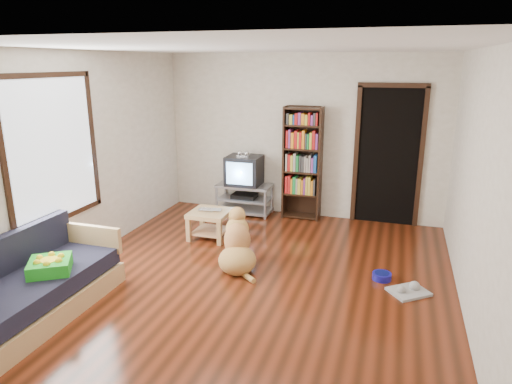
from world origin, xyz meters
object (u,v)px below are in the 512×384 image
(grey_rag, at_px, (409,292))
(dog, at_px, (237,246))
(sofa, at_px, (36,288))
(dog_bowl, at_px, (382,276))
(tv_stand, at_px, (244,198))
(green_cushion, at_px, (50,266))
(crt_tv, at_px, (245,170))
(coffee_table, at_px, (210,219))
(bookshelf, at_px, (303,157))
(laptop, at_px, (209,211))

(grey_rag, relative_size, dog, 0.49)
(sofa, bearing_deg, dog_bowl, 28.61)
(tv_stand, bearing_deg, green_cushion, -103.53)
(grey_rag, bearing_deg, tv_stand, 141.68)
(dog_bowl, relative_size, tv_stand, 0.24)
(dog_bowl, xyz_separation_m, tv_stand, (-2.33, 1.83, 0.23))
(crt_tv, xyz_separation_m, dog, (0.60, -2.03, -0.47))
(coffee_table, bearing_deg, sofa, -109.57)
(bookshelf, bearing_deg, crt_tv, -175.68)
(green_cushion, relative_size, laptop, 1.19)
(crt_tv, height_order, bookshelf, bookshelf)
(bookshelf, distance_m, dog, 2.25)
(grey_rag, distance_m, sofa, 3.93)
(grey_rag, distance_m, crt_tv, 3.44)
(dog_bowl, relative_size, coffee_table, 0.40)
(green_cushion, bearing_deg, dog_bowl, -4.99)
(green_cushion, relative_size, sofa, 0.22)
(bookshelf, xyz_separation_m, sofa, (-1.92, -3.72, -0.74))
(laptop, bearing_deg, coffee_table, 81.24)
(laptop, xyz_separation_m, coffee_table, (-0.00, 0.03, -0.13))
(laptop, height_order, sofa, sofa)
(tv_stand, bearing_deg, grey_rag, -38.32)
(grey_rag, bearing_deg, coffee_table, 162.19)
(grey_rag, distance_m, bookshelf, 2.92)
(green_cushion, height_order, crt_tv, crt_tv)
(crt_tv, bearing_deg, grey_rag, -38.61)
(grey_rag, bearing_deg, dog_bowl, 140.19)
(laptop, height_order, grey_rag, laptop)
(grey_rag, height_order, coffee_table, coffee_table)
(crt_tv, bearing_deg, dog, -73.56)
(grey_rag, height_order, crt_tv, crt_tv)
(tv_stand, xyz_separation_m, sofa, (-0.97, -3.63, -0.01))
(bookshelf, relative_size, coffee_table, 3.27)
(dog_bowl, bearing_deg, crt_tv, 141.55)
(dog_bowl, bearing_deg, sofa, -151.39)
(crt_tv, bearing_deg, tv_stand, -90.00)
(grey_rag, xyz_separation_m, bookshelf, (-1.68, 2.17, 0.99))
(sofa, bearing_deg, bookshelf, 62.68)
(dog_bowl, bearing_deg, bookshelf, 125.68)
(green_cushion, distance_m, crt_tv, 3.66)
(coffee_table, bearing_deg, grey_rag, -17.81)
(sofa, bearing_deg, coffee_table, 70.43)
(green_cushion, bearing_deg, tv_stand, 43.29)
(laptop, xyz_separation_m, tv_stand, (0.11, 1.23, -0.14))
(laptop, relative_size, dog_bowl, 1.49)
(grey_rag, bearing_deg, sofa, -156.70)
(dog_bowl, xyz_separation_m, bookshelf, (-1.38, 1.92, 0.96))
(grey_rag, xyz_separation_m, coffee_table, (-2.74, 0.88, 0.27))
(crt_tv, bearing_deg, bookshelf, 4.32)
(green_cushion, height_order, tv_stand, green_cushion)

